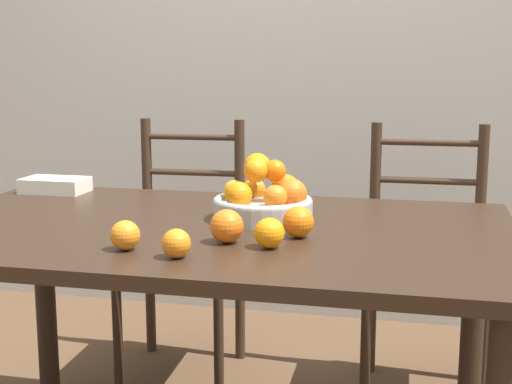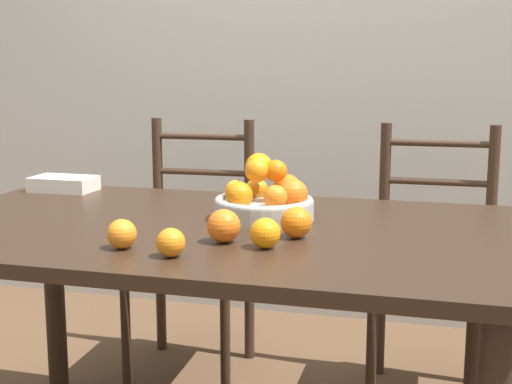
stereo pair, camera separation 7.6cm
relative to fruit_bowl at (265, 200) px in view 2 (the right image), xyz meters
name	(u,v)px [view 2 (the right image)]	position (x,y,z in m)	size (l,w,h in m)	color
wall_back	(315,37)	(-0.13, 1.38, 0.49)	(8.00, 0.06, 2.60)	beige
dining_table	(208,259)	(-0.13, -0.10, -0.15)	(1.61, 0.96, 0.76)	black
fruit_bowl	(265,200)	(0.00, 0.00, 0.00)	(0.27, 0.27, 0.18)	#B2B7B2
orange_loose_0	(171,243)	(-0.10, -0.43, -0.02)	(0.07, 0.07, 0.07)	orange
orange_loose_1	(265,233)	(0.08, -0.30, -0.02)	(0.07, 0.07, 0.07)	orange
orange_loose_2	(224,226)	(-0.03, -0.28, -0.02)	(0.08, 0.08, 0.08)	orange
orange_loose_3	(296,222)	(0.13, -0.18, -0.02)	(0.08, 0.08, 0.08)	orange
orange_loose_4	(122,234)	(-0.24, -0.39, -0.02)	(0.07, 0.07, 0.07)	orange
chair_left	(193,251)	(-0.46, 0.64, -0.34)	(0.43, 0.42, 0.97)	#382619
chair_right	(434,268)	(0.45, 0.64, -0.34)	(0.43, 0.41, 0.97)	#382619
book_stack	(64,184)	(-0.77, 0.25, -0.03)	(0.21, 0.13, 0.05)	silver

